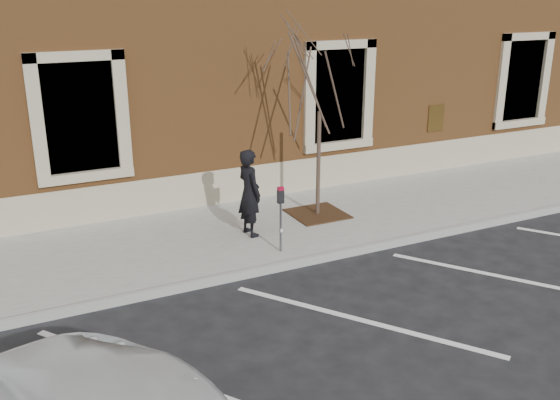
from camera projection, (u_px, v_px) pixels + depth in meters
ground at (294, 266)px, 11.44m from camera, size 120.00×120.00×0.00m
sidewalk_near at (255, 231)px, 12.90m from camera, size 40.00×3.50×0.15m
curb_near at (296, 263)px, 11.37m from camera, size 40.00×0.12×0.15m
parking_stripes at (361, 320)px, 9.57m from camera, size 28.00×4.40×0.01m
building_civic at (162, 21)px, 16.73m from camera, size 40.00×8.62×8.00m
man at (249, 193)px, 12.25m from camera, size 0.50×0.69×1.75m
parking_meter at (281, 207)px, 11.43m from camera, size 0.11×0.09×1.26m
tree_grate at (317, 214)px, 13.62m from camera, size 1.15×1.15×0.03m
sapling at (320, 82)px, 12.70m from camera, size 2.47×2.47×4.12m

